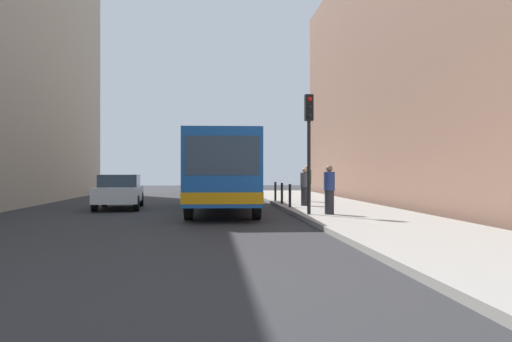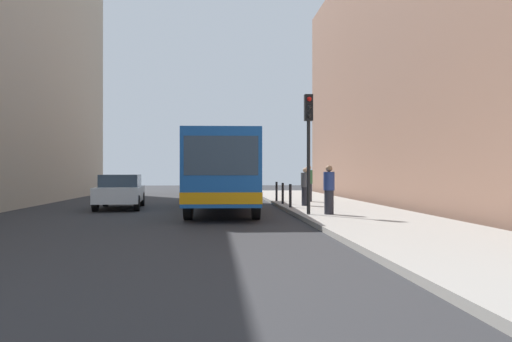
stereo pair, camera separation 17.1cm
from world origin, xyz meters
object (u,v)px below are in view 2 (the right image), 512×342
(car_behind_bus, at_px, (226,185))
(pedestrian_far_sidewalk, at_px, (309,183))
(bus, at_px, (224,169))
(car_beside_bus, at_px, (120,191))
(pedestrian_mid_sidewalk, at_px, (305,187))
(bollard_near, at_px, (290,196))
(bollard_far, at_px, (277,191))
(traffic_light, at_px, (309,131))
(pedestrian_near_signal, at_px, (329,190))
(bollard_mid, at_px, (283,193))

(car_behind_bus, bearing_deg, pedestrian_far_sidewalk, 123.06)
(bus, height_order, pedestrian_far_sidewalk, bus)
(car_beside_bus, distance_m, pedestrian_mid_sidewalk, 8.05)
(car_beside_bus, distance_m, bollard_near, 7.45)
(car_beside_bus, bearing_deg, bollard_far, -164.91)
(traffic_light, xyz_separation_m, bollard_far, (-0.10, 7.86, -2.38))
(bollard_near, height_order, pedestrian_mid_sidewalk, pedestrian_mid_sidewalk)
(car_behind_bus, distance_m, pedestrian_near_signal, 13.63)
(bus, relative_size, pedestrian_near_signal, 6.61)
(bollard_far, bearing_deg, pedestrian_far_sidewalk, -24.18)
(bollard_near, xyz_separation_m, bollard_mid, (0.00, 2.23, 0.00))
(pedestrian_mid_sidewalk, height_order, pedestrian_far_sidewalk, pedestrian_far_sidewalk)
(car_behind_bus, distance_m, pedestrian_far_sidewalk, 7.17)
(bollard_mid, relative_size, bollard_far, 1.00)
(traffic_light, height_order, pedestrian_mid_sidewalk, traffic_light)
(car_beside_bus, height_order, bollard_far, car_beside_bus)
(traffic_light, relative_size, bollard_far, 4.32)
(car_behind_bus, height_order, pedestrian_far_sidewalk, pedestrian_far_sidewalk)
(bus, height_order, pedestrian_near_signal, bus)
(bus, bearing_deg, car_beside_bus, -15.00)
(pedestrian_mid_sidewalk, bearing_deg, bollard_far, 56.42)
(bollard_mid, height_order, pedestrian_mid_sidewalk, pedestrian_mid_sidewalk)
(bus, xyz_separation_m, traffic_light, (2.80, -3.94, 1.28))
(bollard_mid, bearing_deg, pedestrian_far_sidewalk, 46.21)
(bollard_far, bearing_deg, pedestrian_near_signal, -84.21)
(bollard_far, relative_size, pedestrian_near_signal, 0.57)
(bus, xyz_separation_m, bollard_mid, (2.70, 1.69, -1.10))
(bollard_near, bearing_deg, pedestrian_far_sidewalk, 68.47)
(car_behind_bus, height_order, pedestrian_near_signal, pedestrian_near_signal)
(bollard_mid, distance_m, bollard_far, 2.23)
(car_beside_bus, bearing_deg, traffic_light, 139.52)
(bus, height_order, car_beside_bus, bus)
(car_beside_bus, height_order, bollard_near, car_beside_bus)
(traffic_light, distance_m, bollard_mid, 6.11)
(bollard_mid, distance_m, pedestrian_far_sidewalk, 2.20)
(bollard_near, height_order, bollard_far, same)
(car_behind_bus, distance_m, bollard_far, 5.86)
(car_behind_bus, distance_m, traffic_light, 13.63)
(bollard_far, bearing_deg, car_beside_bus, -160.60)
(bus, distance_m, bollard_far, 4.89)
(car_beside_bus, distance_m, bollard_far, 7.63)
(car_behind_bus, bearing_deg, bollard_far, 114.31)
(car_beside_bus, xyz_separation_m, car_behind_bus, (4.79, 7.88, 0.00))
(bollard_far, distance_m, pedestrian_mid_sidewalk, 3.69)
(bollard_near, relative_size, bollard_mid, 1.00)
(car_beside_bus, xyz_separation_m, pedestrian_near_signal, (7.99, -5.36, 0.20))
(bollard_mid, bearing_deg, car_beside_bus, -177.60)
(traffic_light, xyz_separation_m, bollard_mid, (-0.10, 5.63, -2.38))
(pedestrian_mid_sidewalk, bearing_deg, pedestrian_far_sidewalk, 30.42)
(bollard_near, bearing_deg, bollard_far, 90.00)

